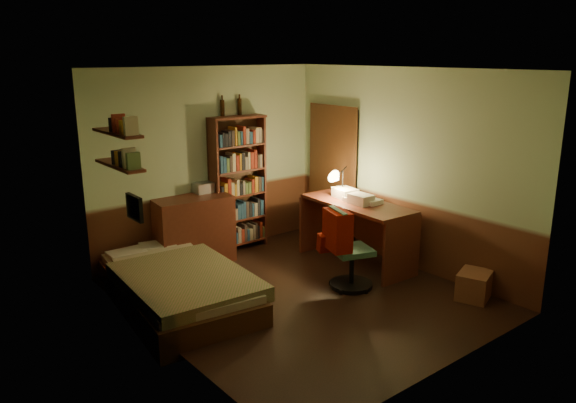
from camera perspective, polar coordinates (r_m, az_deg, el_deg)
floor at (r=6.70m, az=1.36°, el=-9.65°), size 3.50×4.00×0.02m
ceiling at (r=6.09m, az=1.52°, el=13.37°), size 3.50×4.00×0.02m
wall_back at (r=7.87m, az=-8.08°, el=3.98°), size 3.50×0.02×2.60m
wall_left at (r=5.34m, az=-13.14°, el=-1.52°), size 0.02×4.00×2.60m
wall_right at (r=7.50m, az=11.77°, el=3.27°), size 0.02×4.00×2.60m
wall_front at (r=4.97m, az=16.62°, el=-3.01°), size 3.50×0.02×2.60m
doorway at (r=8.40m, az=4.65°, el=2.68°), size 0.06×0.90×2.00m
door_trim at (r=8.38m, az=4.48°, el=2.65°), size 0.02×0.98×2.08m
bed at (r=6.58m, az=-11.29°, el=-7.17°), size 1.47×2.38×0.67m
dresser at (r=7.67m, az=-9.59°, el=-2.88°), size 1.08×0.62×0.91m
mini_stereo at (r=7.76m, az=-8.57°, el=1.39°), size 0.26×0.20×0.14m
bookshelf at (r=8.01m, az=-5.05°, el=1.78°), size 0.84×0.32×1.92m
bottle_left at (r=7.84m, az=-6.68°, el=9.41°), size 0.07×0.07×0.23m
bottle_right at (r=7.99m, az=-4.94°, el=9.56°), size 0.06×0.06×0.23m
desk at (r=7.58m, az=6.95°, el=-3.22°), size 0.74×1.63×0.86m
paper_stack at (r=7.66m, az=5.83°, el=0.86°), size 0.29×0.37×0.13m
desk_lamp at (r=7.69m, az=5.59°, el=2.77°), size 0.20×0.20×0.61m
office_chair at (r=6.79m, az=6.54°, el=-4.76°), size 0.61×0.57×1.00m
red_jacket at (r=6.58m, az=5.32°, el=1.30°), size 0.36×0.46×0.48m
wall_shelf_lower at (r=6.30m, az=-16.74°, el=3.54°), size 0.20×0.90×0.03m
wall_shelf_upper at (r=6.24m, az=-16.98°, el=6.68°), size 0.20×0.90×0.03m
framed_picture at (r=5.90m, az=-15.33°, el=-0.61°), size 0.04×0.32×0.26m
cardboard_box_a at (r=6.93m, az=18.38°, el=-8.07°), size 0.51×0.46×0.32m
cardboard_box_b at (r=6.97m, az=18.43°, el=-8.31°), size 0.40×0.36×0.23m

